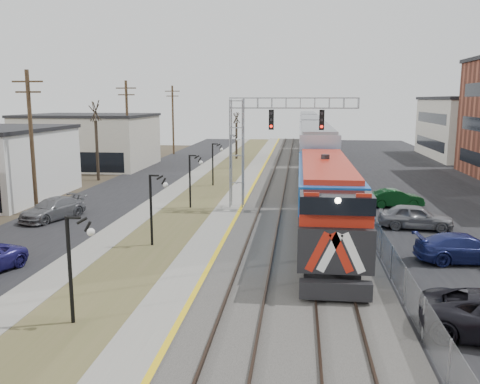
# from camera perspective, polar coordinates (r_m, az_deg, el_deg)

# --- Properties ---
(street_west) EXTENTS (7.00, 120.00, 0.04)m
(street_west) POSITION_cam_1_polar(r_m,az_deg,el_deg) (46.74, -12.78, 0.26)
(street_west) COLOR black
(street_west) RESTS_ON ground
(sidewalk) EXTENTS (2.00, 120.00, 0.08)m
(sidewalk) POSITION_cam_1_polar(r_m,az_deg,el_deg) (45.45, -7.43, 0.17)
(sidewalk) COLOR gray
(sidewalk) RESTS_ON ground
(grass_median) EXTENTS (4.00, 120.00, 0.06)m
(grass_median) POSITION_cam_1_polar(r_m,az_deg,el_deg) (44.82, -3.70, 0.08)
(grass_median) COLOR #4F502A
(grass_median) RESTS_ON ground
(platform) EXTENTS (2.00, 120.00, 0.24)m
(platform) POSITION_cam_1_polar(r_m,az_deg,el_deg) (44.36, 0.11, 0.12)
(platform) COLOR gray
(platform) RESTS_ON ground
(ballast_bed) EXTENTS (8.00, 120.00, 0.20)m
(ballast_bed) POSITION_cam_1_polar(r_m,az_deg,el_deg) (44.09, 6.58, -0.04)
(ballast_bed) COLOR #595651
(ballast_bed) RESTS_ON ground
(parking_lot) EXTENTS (16.00, 120.00, 0.04)m
(parking_lot) POSITION_cam_1_polar(r_m,az_deg,el_deg) (45.71, 21.80, -0.45)
(parking_lot) COLOR black
(parking_lot) RESTS_ON ground
(platform_edge) EXTENTS (0.24, 120.00, 0.01)m
(platform_edge) POSITION_cam_1_polar(r_m,az_deg,el_deg) (44.25, 1.24, 0.25)
(platform_edge) COLOR gold
(platform_edge) RESTS_ON platform
(track_near) EXTENTS (1.58, 120.00, 0.15)m
(track_near) POSITION_cam_1_polar(r_m,az_deg,el_deg) (44.10, 3.99, 0.24)
(track_near) COLOR #2D2119
(track_near) RESTS_ON ballast_bed
(track_far) EXTENTS (1.58, 120.00, 0.15)m
(track_far) POSITION_cam_1_polar(r_m,az_deg,el_deg) (44.08, 8.53, 0.14)
(track_far) COLOR #2D2119
(track_far) RESTS_ON ballast_bed
(train) EXTENTS (3.00, 85.85, 5.33)m
(train) POSITION_cam_1_polar(r_m,az_deg,el_deg) (63.65, 8.05, 5.66)
(train) COLOR #1554AD
(train) RESTS_ON ground
(signal_gantry) EXTENTS (9.00, 1.07, 8.15)m
(signal_gantry) POSITION_cam_1_polar(r_m,az_deg,el_deg) (36.55, 2.33, 6.56)
(signal_gantry) COLOR gray
(signal_gantry) RESTS_ON ground
(lampposts) EXTENTS (0.14, 62.14, 4.00)m
(lampposts) POSITION_cam_1_polar(r_m,az_deg,el_deg) (28.47, -9.79, -1.96)
(lampposts) COLOR black
(lampposts) RESTS_ON ground
(utility_poles) EXTENTS (0.28, 80.28, 10.00)m
(utility_poles) POSITION_cam_1_polar(r_m,az_deg,el_deg) (38.27, -22.33, 5.09)
(utility_poles) COLOR #4C3823
(utility_poles) RESTS_ON ground
(fence) EXTENTS (0.04, 120.00, 1.60)m
(fence) POSITION_cam_1_polar(r_m,az_deg,el_deg) (44.17, 12.05, 0.74)
(fence) COLOR gray
(fence) RESTS_ON ground
(bare_trees) EXTENTS (12.30, 42.30, 5.95)m
(bare_trees) POSITION_cam_1_polar(r_m,az_deg,el_deg) (50.41, -12.69, 4.06)
(bare_trees) COLOR #382D23
(bare_trees) RESTS_ON ground
(car_lot_d) EXTENTS (5.01, 2.38, 1.41)m
(car_lot_d) POSITION_cam_1_polar(r_m,az_deg,el_deg) (27.59, 23.97, -5.88)
(car_lot_d) COLOR navy
(car_lot_d) RESTS_ON ground
(car_lot_e) EXTENTS (4.70, 2.37, 1.54)m
(car_lot_e) POSITION_cam_1_polar(r_m,az_deg,el_deg) (33.48, 19.11, -2.70)
(car_lot_e) COLOR slate
(car_lot_e) RESTS_ON ground
(car_lot_f) EXTENTS (4.22, 1.97, 1.34)m
(car_lot_f) POSITION_cam_1_polar(r_m,az_deg,el_deg) (39.81, 17.03, -0.72)
(car_lot_f) COLOR #0B3715
(car_lot_f) RESTS_ON ground
(car_street_b) EXTENTS (3.52, 5.29, 1.42)m
(car_street_b) POSITION_cam_1_polar(r_m,az_deg,el_deg) (36.40, -20.28, -1.85)
(car_street_b) COLOR slate
(car_street_b) RESTS_ON ground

